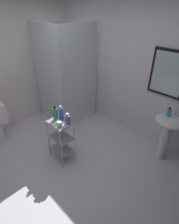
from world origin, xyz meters
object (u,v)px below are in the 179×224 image
object	(u,v)px
pedestal_sink	(168,130)
body_wash_bottle_green	(55,114)
hand_soap_bottle	(169,112)
rinse_cup	(60,124)
shower_stall	(67,98)
storage_cart	(61,138)
conditioner_bottle_purple	(68,119)
shampoo_bottle_blue	(61,114)

from	to	relation	value
pedestal_sink	body_wash_bottle_green	distance (m)	1.77
hand_soap_bottle	body_wash_bottle_green	xyz separation A→B (m)	(-1.21, -1.23, -0.03)
body_wash_bottle_green	rinse_cup	bearing A→B (deg)	-20.10
shower_stall	pedestal_sink	bearing A→B (deg)	8.08
shower_stall	storage_cart	xyz separation A→B (m)	(0.97, -0.90, -0.03)
pedestal_sink	rinse_cup	bearing A→B (deg)	-130.35
body_wash_bottle_green	shower_stall	bearing A→B (deg)	134.35
body_wash_bottle_green	conditioner_bottle_purple	size ratio (longest dim) A/B	1.33
storage_cart	conditioner_bottle_purple	size ratio (longest dim) A/B	4.07
storage_cart	hand_soap_bottle	distance (m)	1.72
conditioner_bottle_purple	shampoo_bottle_blue	bearing A→B (deg)	178.70
shower_stall	storage_cart	size ratio (longest dim) A/B	2.70
shower_stall	conditioner_bottle_purple	xyz separation A→B (m)	(1.09, -0.83, 0.35)
shower_stall	hand_soap_bottle	bearing A→B (deg)	9.18
pedestal_sink	hand_soap_bottle	world-z (taller)	hand_soap_bottle
storage_cart	conditioner_bottle_purple	xyz separation A→B (m)	(0.12, 0.07, 0.38)
pedestal_sink	storage_cart	size ratio (longest dim) A/B	1.09
shampoo_bottle_blue	rinse_cup	xyz separation A→B (m)	(0.14, -0.14, -0.06)
pedestal_sink	hand_soap_bottle	bearing A→B (deg)	154.07
hand_soap_bottle	shampoo_bottle_blue	xyz separation A→B (m)	(-1.15, -1.17, -0.03)
hand_soap_bottle	rinse_cup	xyz separation A→B (m)	(-1.01, -1.30, -0.09)
hand_soap_bottle	rinse_cup	world-z (taller)	hand_soap_bottle
rinse_cup	conditioner_bottle_purple	bearing A→B (deg)	79.97
body_wash_bottle_green	rinse_cup	distance (m)	0.22
pedestal_sink	shampoo_bottle_blue	xyz separation A→B (m)	(-1.21, -1.13, 0.27)
shampoo_bottle_blue	shower_stall	bearing A→B (deg)	138.42
shower_stall	body_wash_bottle_green	bearing A→B (deg)	-45.65
shampoo_bottle_blue	rinse_cup	size ratio (longest dim) A/B	2.73
shower_stall	hand_soap_bottle	xyz separation A→B (m)	(2.08, 0.34, 0.41)
storage_cart	rinse_cup	size ratio (longest dim) A/B	8.47
hand_soap_bottle	rinse_cup	bearing A→B (deg)	-127.92
pedestal_sink	conditioner_bottle_purple	xyz separation A→B (m)	(-1.05, -1.14, 0.24)
hand_soap_bottle	conditioner_bottle_purple	bearing A→B (deg)	-130.26
storage_cart	body_wash_bottle_green	distance (m)	0.42
storage_cart	hand_soap_bottle	world-z (taller)	hand_soap_bottle
shower_stall	hand_soap_bottle	size ratio (longest dim) A/B	14.16
storage_cart	body_wash_bottle_green	xyz separation A→B (m)	(-0.10, 0.01, 0.41)
body_wash_bottle_green	rinse_cup	size ratio (longest dim) A/B	2.77
shampoo_bottle_blue	body_wash_bottle_green	world-z (taller)	body_wash_bottle_green
hand_soap_bottle	pedestal_sink	bearing A→B (deg)	-25.93
pedestal_sink	body_wash_bottle_green	bearing A→B (deg)	-136.88
pedestal_sink	rinse_cup	xyz separation A→B (m)	(-1.08, -1.27, 0.20)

